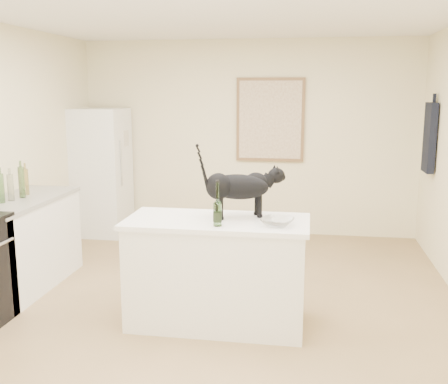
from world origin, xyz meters
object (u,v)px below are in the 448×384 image
fridge (101,172)px  glass_bowl (277,222)px  black_cat (238,190)px  wine_bottle (217,206)px

fridge → glass_bowl: size_ratio=6.75×
black_cat → glass_bowl: black_cat is taller
glass_bowl → fridge: bearing=133.5°
fridge → wine_bottle: (2.09, -2.76, 0.21)m
fridge → glass_bowl: (2.55, -2.68, 0.08)m
wine_bottle → fridge: bearing=127.2°
fridge → glass_bowl: 3.70m
black_cat → wine_bottle: 0.33m
fridge → glass_bowl: fridge is taller
wine_bottle → glass_bowl: (0.46, 0.07, -0.13)m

